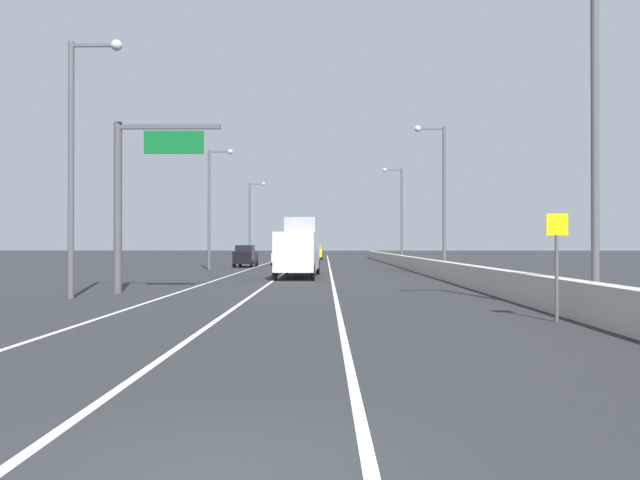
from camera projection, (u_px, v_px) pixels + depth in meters
The scene contains 17 objects.
ground_plane at pixel (315, 264), 70.03m from camera, with size 320.00×320.00×0.00m, color #26282B.
lane_stripe_left at pixel (255, 267), 61.08m from camera, with size 0.16×130.00×0.00m, color silver.
lane_stripe_center at pixel (292, 267), 61.05m from camera, with size 0.16×130.00×0.00m, color silver.
lane_stripe_right at pixel (330, 267), 61.02m from camera, with size 0.16×130.00×0.00m, color silver.
jersey_barrier_right at pixel (429, 267), 45.97m from camera, with size 0.60×120.00×1.10m, color #B2ADA3.
overhead_sign_gantry at pixel (135, 185), 28.53m from camera, with size 4.68×0.36×7.50m.
speed_advisory_sign at pixel (557, 258), 18.07m from camera, with size 0.60×0.11×3.00m.
lamp_post_right_near at pixel (587, 121), 19.78m from camera, with size 2.14×0.44×10.28m.
lamp_post_right_second at pixel (440, 190), 44.60m from camera, with size 2.14×0.44×10.28m.
lamp_post_right_third at pixel (399, 209), 69.42m from camera, with size 2.14×0.44×10.28m.
lamp_post_left_near at pixel (77, 150), 25.92m from camera, with size 2.14×0.44×10.28m.
lamp_post_left_mid at pixel (212, 201), 55.70m from camera, with size 2.14×0.44×10.28m.
lamp_post_left_far at pixel (252, 216), 85.48m from camera, with size 2.14×0.44×10.28m.
car_yellow_0 at pixel (316, 252), 94.21m from camera, with size 1.98×4.39×2.09m.
car_black_1 at pixel (246, 256), 61.97m from camera, with size 1.97×4.45×2.08m.
car_white_2 at pixel (281, 256), 68.06m from camera, with size 1.94×4.71×1.91m.
box_truck at pixel (299, 249), 42.93m from camera, with size 2.70×9.69×3.99m.
Camera 1 is at (1.07, -6.04, 2.15)m, focal length 36.69 mm.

